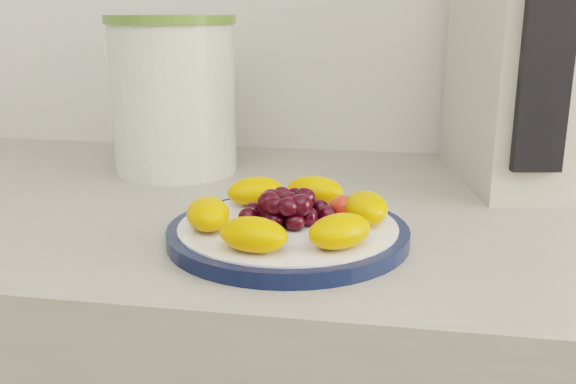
# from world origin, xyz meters

# --- Properties ---
(plate_rim) EXTENTS (0.24, 0.24, 0.01)m
(plate_rim) POSITION_xyz_m (-0.08, 1.06, 0.91)
(plate_rim) COLOR #0B1432
(plate_rim) RESTS_ON counter
(plate_face) EXTENTS (0.21, 0.21, 0.02)m
(plate_face) POSITION_xyz_m (-0.08, 1.06, 0.91)
(plate_face) COLOR white
(plate_face) RESTS_ON counter
(canister) EXTENTS (0.20, 0.20, 0.20)m
(canister) POSITION_xyz_m (-0.28, 1.32, 1.00)
(canister) COLOR #48671D
(canister) RESTS_ON counter
(canister_lid) EXTENTS (0.21, 0.21, 0.01)m
(canister_lid) POSITION_xyz_m (-0.28, 1.32, 1.11)
(canister_lid) COLOR #54772D
(canister_lid) RESTS_ON canister
(appliance_body) EXTENTS (0.22, 0.28, 0.32)m
(appliance_body) POSITION_xyz_m (0.20, 1.35, 1.06)
(appliance_body) COLOR #BAB5A1
(appliance_body) RESTS_ON counter
(appliance_panel) EXTENTS (0.06, 0.03, 0.24)m
(appliance_panel) POSITION_xyz_m (0.18, 1.21, 1.06)
(appliance_panel) COLOR black
(appliance_panel) RESTS_ON appliance_body
(fruit_plate) EXTENTS (0.20, 0.20, 0.03)m
(fruit_plate) POSITION_xyz_m (-0.07, 1.07, 0.93)
(fruit_plate) COLOR orange
(fruit_plate) RESTS_ON plate_face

